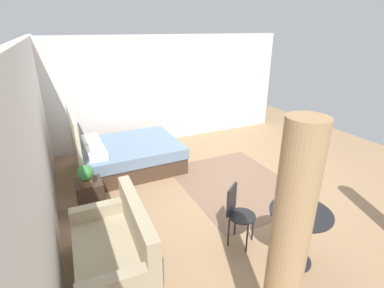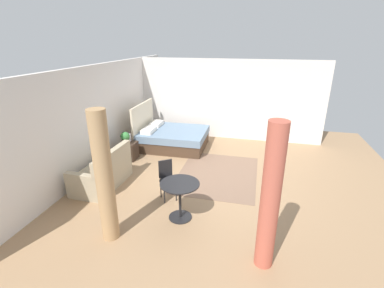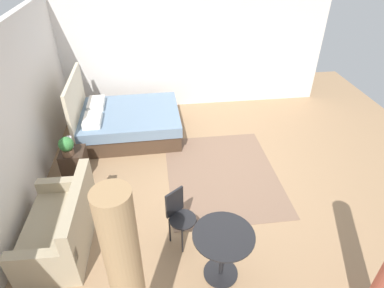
% 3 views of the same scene
% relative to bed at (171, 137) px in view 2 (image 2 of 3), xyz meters
% --- Properties ---
extents(ground_plane, '(8.76, 8.97, 0.02)m').
position_rel_bed_xyz_m(ground_plane, '(-1.59, -1.57, -0.32)').
color(ground_plane, '#9E7A56').
extents(wall_back, '(8.76, 0.12, 2.57)m').
position_rel_bed_xyz_m(wall_back, '(-1.59, 1.42, 0.98)').
color(wall_back, silver).
rests_on(wall_back, ground).
extents(wall_right, '(0.12, 5.97, 2.57)m').
position_rel_bed_xyz_m(wall_right, '(1.29, -1.57, 0.98)').
color(wall_right, silver).
rests_on(wall_right, ground).
extents(area_rug, '(2.42, 1.90, 0.01)m').
position_rel_bed_xyz_m(area_rug, '(-1.51, -1.69, -0.31)').
color(area_rug, '#7F604C').
rests_on(area_rug, ground).
extents(bed, '(1.63, 2.02, 1.33)m').
position_rel_bed_xyz_m(bed, '(0.00, 0.00, 0.00)').
color(bed, '#473323').
rests_on(bed, ground).
extents(couch, '(1.44, 0.84, 0.89)m').
position_rel_bed_xyz_m(couch, '(-2.68, 0.75, -0.01)').
color(couch, tan).
rests_on(couch, ground).
extents(nightstand, '(0.42, 0.41, 0.49)m').
position_rel_bed_xyz_m(nightstand, '(-1.17, 0.85, -0.07)').
color(nightstand, '#38281E').
rests_on(nightstand, ground).
extents(potted_plant, '(0.24, 0.24, 0.34)m').
position_rel_bed_xyz_m(potted_plant, '(-1.27, 0.88, 0.36)').
color(potted_plant, brown).
rests_on(potted_plant, nightstand).
extents(vase, '(0.10, 0.10, 0.21)m').
position_rel_bed_xyz_m(vase, '(-1.05, 0.88, 0.28)').
color(vase, silver).
rests_on(vase, nightstand).
extents(balcony_table, '(0.72, 0.72, 0.73)m').
position_rel_bed_xyz_m(balcony_table, '(-3.44, -1.28, 0.20)').
color(balcony_table, black).
rests_on(balcony_table, ground).
extents(cafe_chair_near_window, '(0.51, 0.51, 0.83)m').
position_rel_bed_xyz_m(cafe_chair_near_window, '(-2.82, -0.82, 0.19)').
color(cafe_chair_near_window, black).
rests_on(cafe_chair_near_window, ground).
extents(curtain_left, '(0.27, 0.27, 2.22)m').
position_rel_bed_xyz_m(curtain_left, '(-4.22, -2.80, 0.80)').
color(curtain_left, '#C15B47').
rests_on(curtain_left, ground).
extents(curtain_right, '(0.28, 0.28, 2.22)m').
position_rel_bed_xyz_m(curtain_right, '(-4.22, -0.28, 0.80)').
color(curtain_right, tan).
rests_on(curtain_right, ground).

